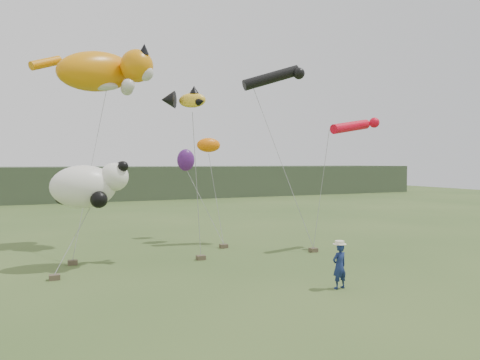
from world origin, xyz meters
The scene contains 9 objects.
ground centered at (0.00, 0.00, 0.00)m, with size 120.00×120.00×0.00m, color #385123.
headland centered at (-3.11, 44.69, 1.92)m, with size 90.00×13.00×4.00m.
festival_attendant centered at (1.86, -2.09, 0.82)m, with size 0.60×0.39×1.65m, color navy.
sandbag_anchors centered at (-1.81, 5.07, 0.10)m, with size 12.67×3.83×0.21m.
cat_kite centered at (-4.34, 10.63, 9.55)m, with size 6.33×4.11×2.86m.
fish_kite centered at (-1.67, 5.14, 7.47)m, with size 2.26×1.49×1.09m.
tube_kites centered at (5.68, 6.52, 8.39)m, with size 6.13×4.74×4.16m.
panda_kite centered at (-5.90, 5.39, 3.55)m, with size 3.29×2.13×2.05m.
misc_kites centered at (0.81, 10.50, 5.10)m, with size 2.02×2.64×1.93m.
Camera 1 is at (-8.33, -15.79, 4.56)m, focal length 35.00 mm.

